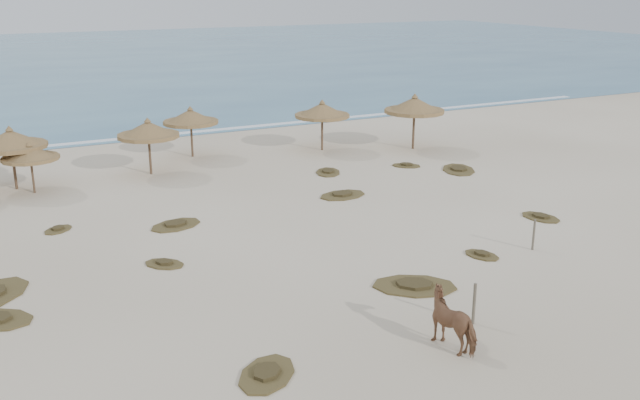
# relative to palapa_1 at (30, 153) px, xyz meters

# --- Properties ---
(ground) EXTENTS (160.00, 160.00, 0.00)m
(ground) POSITION_rel_palapa_1_xyz_m (7.95, -16.12, -1.86)
(ground) COLOR beige
(ground) RESTS_ON ground
(ocean) EXTENTS (200.00, 100.00, 0.01)m
(ocean) POSITION_rel_palapa_1_xyz_m (7.95, 58.88, -1.86)
(ocean) COLOR #2C6084
(ocean) RESTS_ON ground
(foam_line) EXTENTS (70.00, 0.60, 0.01)m
(foam_line) POSITION_rel_palapa_1_xyz_m (7.95, 9.88, -1.86)
(foam_line) COLOR white
(foam_line) RESTS_ON ground
(palapa_1) EXTENTS (2.96, 2.96, 2.40)m
(palapa_1) POSITION_rel_palapa_1_xyz_m (0.00, 0.00, 0.00)
(palapa_1) COLOR brown
(palapa_1) RESTS_ON ground
(palapa_2) EXTENTS (3.84, 3.84, 3.03)m
(palapa_2) POSITION_rel_palapa_1_xyz_m (-0.68, 1.01, 0.49)
(palapa_2) COLOR brown
(palapa_2) RESTS_ON ground
(palapa_3) EXTENTS (3.70, 3.70, 2.89)m
(palapa_3) POSITION_rel_palapa_1_xyz_m (5.63, 0.89, 0.38)
(palapa_3) COLOR brown
(palapa_3) RESTS_ON ground
(palapa_4) EXTENTS (3.13, 3.13, 2.83)m
(palapa_4) POSITION_rel_palapa_1_xyz_m (8.60, 3.54, 0.33)
(palapa_4) COLOR brown
(palapa_4) RESTS_ON ground
(palapa_5) EXTENTS (3.50, 3.50, 2.93)m
(palapa_5) POSITION_rel_palapa_1_xyz_m (15.76, 1.73, 0.41)
(palapa_5) COLOR brown
(palapa_5) RESTS_ON ground
(palapa_6) EXTENTS (3.99, 3.99, 3.22)m
(palapa_6) POSITION_rel_palapa_1_xyz_m (20.63, -0.35, 0.64)
(palapa_6) COLOR brown
(palapa_6) RESTS_ON ground
(horse) EXTENTS (1.17, 1.92, 1.51)m
(horse) POSITION_rel_palapa_1_xyz_m (8.50, -20.38, -1.11)
(horse) COLOR #8B5D3F
(horse) RESTS_ON ground
(fence_post_near) EXTENTS (0.11, 0.11, 1.24)m
(fence_post_near) POSITION_rel_palapa_1_xyz_m (9.79, -19.58, -1.24)
(fence_post_near) COLOR brown
(fence_post_near) RESTS_ON ground
(fence_post_far) EXTENTS (0.11, 0.11, 1.16)m
(fence_post_far) POSITION_rel_palapa_1_xyz_m (15.41, -15.89, -1.28)
(fence_post_far) COLOR brown
(fence_post_far) RESTS_ON ground
(scrub_2) EXTENTS (1.67, 1.69, 0.16)m
(scrub_2) POSITION_rel_palapa_1_xyz_m (3.06, -11.28, -1.81)
(scrub_2) COLOR brown
(scrub_2) RESTS_ON ground
(scrub_3) EXTENTS (2.39, 1.68, 0.16)m
(scrub_3) POSITION_rel_palapa_1_xyz_m (12.45, -6.84, -1.81)
(scrub_3) COLOR brown
(scrub_3) RESTS_ON ground
(scrub_4) EXTENTS (1.41, 1.89, 0.16)m
(scrub_4) POSITION_rel_palapa_1_xyz_m (18.25, -13.29, -1.81)
(scrub_4) COLOR brown
(scrub_4) RESTS_ON ground
(scrub_5) EXTENTS (2.61, 2.97, 0.16)m
(scrub_5) POSITION_rel_palapa_1_xyz_m (19.95, -5.55, -1.81)
(scrub_5) COLOR brown
(scrub_5) RESTS_ON ground
(scrub_7) EXTENTS (1.93, 2.23, 0.16)m
(scrub_7) POSITION_rel_palapa_1_xyz_m (13.71, -2.97, -1.81)
(scrub_7) COLOR brown
(scrub_7) RESTS_ON ground
(scrub_9) EXTENTS (3.25, 2.92, 0.16)m
(scrub_9) POSITION_rel_palapa_1_xyz_m (9.72, -16.70, -1.81)
(scrub_9) COLOR brown
(scrub_9) RESTS_ON ground
(scrub_10) EXTENTS (1.78, 1.71, 0.16)m
(scrub_10) POSITION_rel_palapa_1_xyz_m (18.02, -3.62, -1.81)
(scrub_10) COLOR brown
(scrub_10) RESTS_ON ground
(scrub_11) EXTENTS (2.32, 2.36, 0.16)m
(scrub_11) POSITION_rel_palapa_1_xyz_m (3.44, -19.52, -1.81)
(scrub_11) COLOR brown
(scrub_11) RESTS_ON ground
(scrub_12) EXTENTS (1.20, 1.52, 0.16)m
(scrub_12) POSITION_rel_palapa_1_xyz_m (13.36, -15.55, -1.81)
(scrub_12) COLOR brown
(scrub_12) RESTS_ON ground
(scrub_13) EXTENTS (2.49, 2.02, 0.16)m
(scrub_13) POSITION_rel_palapa_1_xyz_m (4.53, -7.47, -1.81)
(scrub_13) COLOR brown
(scrub_13) RESTS_ON ground
(scrub_15) EXTENTS (1.48, 1.42, 0.16)m
(scrub_15) POSITION_rel_palapa_1_xyz_m (0.26, -5.94, -1.81)
(scrub_15) COLOR brown
(scrub_15) RESTS_ON ground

